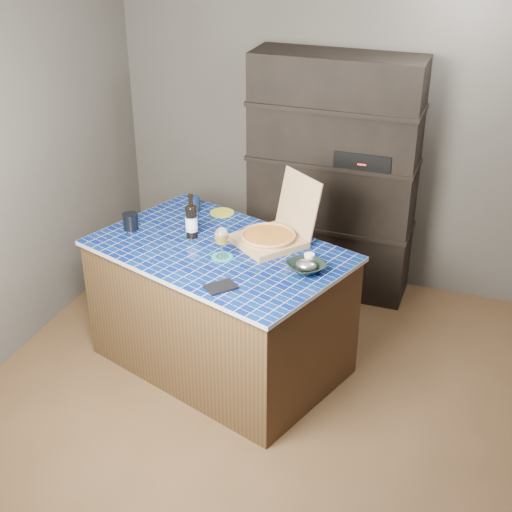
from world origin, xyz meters
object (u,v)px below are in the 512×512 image
at_px(pizza_box, 272,235).
at_px(dvd_case, 221,287).
at_px(bowl, 306,267).
at_px(mead_bottle, 191,220).
at_px(kitchen_island, 220,307).
at_px(wine_glass, 222,237).

bearing_deg(pizza_box, dvd_case, -60.77).
xyz_separation_m(pizza_box, bowl, (0.30, -0.27, -0.03)).
distance_m(pizza_box, bowl, 0.41).
xyz_separation_m(mead_bottle, bowl, (0.80, -0.18, -0.09)).
height_order(mead_bottle, dvd_case, mead_bottle).
relative_size(kitchen_island, pizza_box, 3.03).
bearing_deg(wine_glass, dvd_case, -68.72).
xyz_separation_m(kitchen_island, dvd_case, (0.19, -0.43, 0.43)).
bearing_deg(bowl, kitchen_island, 171.42).
relative_size(kitchen_island, mead_bottle, 6.08).
xyz_separation_m(kitchen_island, wine_glass, (0.06, -0.10, 0.56)).
relative_size(kitchen_island, bowl, 8.25).
distance_m(kitchen_island, wine_glass, 0.57).
relative_size(kitchen_island, dvd_case, 10.56).
distance_m(pizza_box, wine_glass, 0.36).
xyz_separation_m(kitchen_island, mead_bottle, (-0.22, 0.09, 0.53)).
bearing_deg(mead_bottle, bowl, -12.76).
xyz_separation_m(kitchen_island, pizza_box, (0.28, 0.18, 0.48)).
bearing_deg(bowl, pizza_box, 138.19).
distance_m(mead_bottle, wine_glass, 0.34).
height_order(kitchen_island, bowl, bowl).
bearing_deg(pizza_box, mead_bottle, -132.69).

